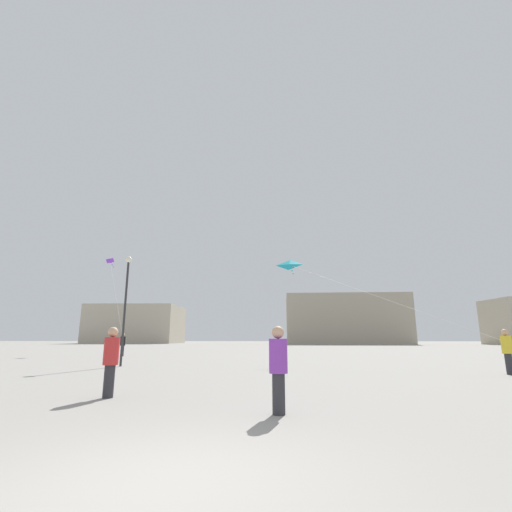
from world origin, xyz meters
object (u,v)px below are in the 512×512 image
Objects in this scene: person_in_yellow at (507,349)px; building_left_hall at (137,325)px; person_in_black at (123,343)px; building_centre_hall at (345,320)px; person_in_purple at (278,365)px; lamppost_east at (126,293)px; person_in_red at (111,358)px; kite_cyan_delta at (293,266)px; kite_violet_delta at (110,263)px.

building_left_hall reaches higher than person_in_yellow.
building_centre_hall is at bearing -51.38° from person_in_black.
lamppost_east is (-8.30, 11.82, 2.93)m from person_in_purple.
person_in_red is 0.08× the size of building_left_hall.
kite_cyan_delta is 0.40× the size of building_left_hall.
lamppost_east is at bearing -69.23° from building_left_hall.
kite_cyan_delta is (13.61, -6.60, 4.97)m from person_in_black.
person_in_black reaches higher than person_in_red.
person_in_yellow is 12.66m from person_in_purple.
person_in_black is 0.23× the size of kite_violet_delta.
kite_cyan_delta is at bearing -9.28° from person_in_purple.
lamppost_east reaches higher than person_in_red.
kite_violet_delta is (-12.19, 24.94, 7.69)m from person_in_red.
building_left_hall is (-21.75, 63.99, -3.75)m from kite_violet_delta.
person_in_yellow is at bearing -10.70° from lamppost_east.
kite_cyan_delta is (0.96, 15.52, 5.03)m from person_in_purple.
building_centre_hall is at bearing -164.78° from person_in_red.
building_centre_hall is (54.00, -8.52, 0.73)m from building_left_hall.
building_left_hall is (-38.22, 90.71, 3.96)m from person_in_purple.
kite_cyan_delta reaches higher than lamppost_east.
lamppost_east is at bearing 176.84° from person_in_black.
kite_cyan_delta is 0.34× the size of building_centre_hall.
kite_violet_delta is 17.66m from lamppost_east.
kite_violet_delta is (-25.88, 18.25, 7.65)m from person_in_yellow.
kite_violet_delta is 0.28× the size of building_centre_hall.
person_in_black is 15.92m from kite_cyan_delta.
person_in_yellow is 95.12m from building_left_hall.
person_in_purple is at bearing -176.30° from person_in_black.
person_in_red is 4.64m from person_in_purple.
person_in_black is 0.08× the size of building_left_hall.
building_centre_hall is (20.06, 80.41, 4.66)m from person_in_red.
person_in_red is at bearing -63.95° from kite_violet_delta.
building_left_hall reaches higher than kite_cyan_delta.
person_in_yellow is at bearing -59.92° from building_left_hall.
kite_violet_delta is at bearing -105.31° from person_in_yellow.
building_left_hall is at bearing -130.04° from person_in_yellow.
person_in_yellow is at bearing -35.19° from kite_violet_delta.
kite_violet_delta reaches higher than person_in_red.
building_left_hall reaches higher than person_in_red.
building_left_hall is 84.39m from lamppost_east.
person_in_purple is at bearing -54.93° from lamppost_east.
person_in_yellow is at bearing -53.74° from person_in_purple.
lamppost_east reaches higher than person_in_purple.
kite_cyan_delta is at bearing -171.65° from person_in_red.
lamppost_east is (-17.70, 3.35, 2.87)m from person_in_yellow.
person_in_purple is 98.52m from building_left_hall.
person_in_black is at bearing 24.01° from person_in_purple.
person_in_red is 0.19× the size of kite_cyan_delta.
building_left_hall is 54.67m from building_centre_hall.
person_in_black is 9.71m from kite_violet_delta.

